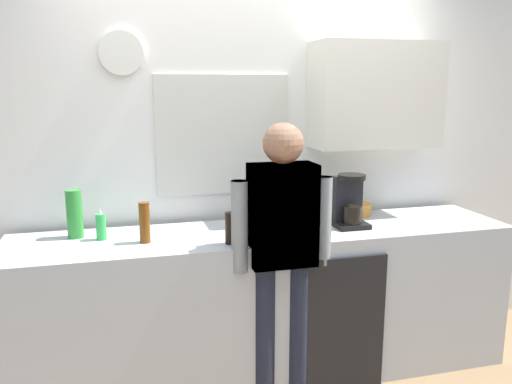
# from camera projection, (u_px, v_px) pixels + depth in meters

# --- Properties ---
(kitchen_counter) EXTENTS (3.04, 0.64, 0.93)m
(kitchen_counter) POSITION_uv_depth(u_px,v_px,m) (267.00, 302.00, 3.22)
(kitchen_counter) COLOR #B2B7BC
(kitchen_counter) RESTS_ON ground_plane
(dishwasher_panel) EXTENTS (0.56, 0.02, 0.84)m
(dishwasher_panel) POSITION_uv_depth(u_px,v_px,m) (340.00, 326.00, 3.00)
(dishwasher_panel) COLOR black
(dishwasher_panel) RESTS_ON ground_plane
(back_wall_assembly) EXTENTS (4.64, 0.42, 2.60)m
(back_wall_assembly) POSITION_uv_depth(u_px,v_px,m) (265.00, 151.00, 3.45)
(back_wall_assembly) COLOR white
(back_wall_assembly) RESTS_ON ground_plane
(coffee_maker) EXTENTS (0.20, 0.20, 0.33)m
(coffee_maker) POSITION_uv_depth(u_px,v_px,m) (349.00, 203.00, 3.21)
(coffee_maker) COLOR black
(coffee_maker) RESTS_ON kitchen_counter
(bottle_amber_beer) EXTENTS (0.06, 0.06, 0.23)m
(bottle_amber_beer) POSITION_uv_depth(u_px,v_px,m) (145.00, 222.00, 2.87)
(bottle_amber_beer) COLOR brown
(bottle_amber_beer) RESTS_ON kitchen_counter
(bottle_clear_soda) EXTENTS (0.09, 0.09, 0.28)m
(bottle_clear_soda) POSITION_uv_depth(u_px,v_px,m) (75.00, 214.00, 2.96)
(bottle_clear_soda) COLOR #2D8C33
(bottle_clear_soda) RESTS_ON kitchen_counter
(bottle_dark_sauce) EXTENTS (0.06, 0.06, 0.18)m
(bottle_dark_sauce) POSITION_uv_depth(u_px,v_px,m) (230.00, 228.00, 2.85)
(bottle_dark_sauce) COLOR black
(bottle_dark_sauce) RESTS_ON kitchen_counter
(cup_yellow_cup) EXTENTS (0.07, 0.07, 0.08)m
(cup_yellow_cup) POSITION_uv_depth(u_px,v_px,m) (310.00, 214.00, 3.36)
(cup_yellow_cup) COLOR yellow
(cup_yellow_cup) RESTS_ON kitchen_counter
(mixing_bowl) EXTENTS (0.22, 0.22, 0.08)m
(mixing_bowl) POSITION_uv_depth(u_px,v_px,m) (355.00, 209.00, 3.52)
(mixing_bowl) COLOR orange
(mixing_bowl) RESTS_ON kitchen_counter
(potted_plant) EXTENTS (0.15, 0.15, 0.23)m
(potted_plant) POSITION_uv_depth(u_px,v_px,m) (315.00, 216.00, 2.96)
(potted_plant) COLOR #9E5638
(potted_plant) RESTS_ON kitchen_counter
(dish_soap) EXTENTS (0.06, 0.06, 0.18)m
(dish_soap) POSITION_uv_depth(u_px,v_px,m) (101.00, 226.00, 2.93)
(dish_soap) COLOR green
(dish_soap) RESTS_ON kitchen_counter
(person_at_sink) EXTENTS (0.57, 0.22, 1.60)m
(person_at_sink) POSITION_uv_depth(u_px,v_px,m) (282.00, 242.00, 2.84)
(person_at_sink) COLOR brown
(person_at_sink) RESTS_ON ground_plane
(person_guest) EXTENTS (0.57, 0.22, 1.60)m
(person_guest) POSITION_uv_depth(u_px,v_px,m) (282.00, 242.00, 2.84)
(person_guest) COLOR #3F4766
(person_guest) RESTS_ON ground_plane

